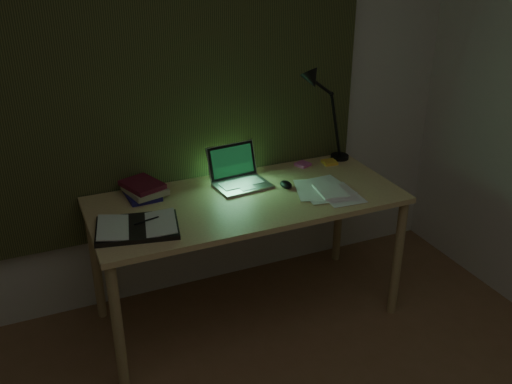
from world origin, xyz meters
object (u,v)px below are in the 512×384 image
loose_papers (321,192)px  desk_lamp (343,112)px  open_textbook (137,227)px  book_stack (143,189)px  desk (247,258)px  laptop (242,169)px

loose_papers → desk_lamp: size_ratio=0.56×
open_textbook → desk_lamp: size_ratio=0.64×
open_textbook → book_stack: (0.11, 0.34, 0.03)m
book_stack → desk_lamp: bearing=2.6°
open_textbook → loose_papers: 0.98m
desk → book_stack: size_ratio=7.56×
loose_papers → desk: bearing=164.6°
open_textbook → book_stack: 0.36m
desk → book_stack: book_stack is taller
laptop → loose_papers: bearing=-40.5°
laptop → open_textbook: (-0.63, -0.25, -0.09)m
laptop → loose_papers: (0.35, -0.24, -0.09)m
laptop → desk: bearing=-109.2°
laptop → book_stack: (-0.52, 0.09, -0.06)m
book_stack → loose_papers: size_ratio=0.65×
book_stack → desk_lamp: desk_lamp is taller
laptop → desk_lamp: bearing=6.0°
open_textbook → desk_lamp: 1.41m
desk → open_textbook: size_ratio=4.29×
desk → desk_lamp: (0.73, 0.28, 0.66)m
laptop → book_stack: 0.53m
open_textbook → loose_papers: open_textbook is taller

